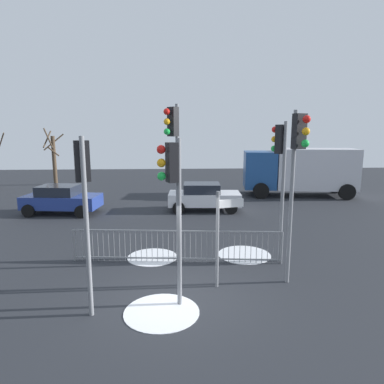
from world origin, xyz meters
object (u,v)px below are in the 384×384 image
Objects in this scene: direction_sign_post at (220,234)px; delivery_truck at (300,170)px; car_blue_trailing at (61,199)px; bare_tree_left at (54,157)px; traffic_light_rear_left at (84,186)px; traffic_light_foreground_left at (280,160)px; car_white_mid at (204,196)px; traffic_light_foreground_right at (174,148)px; traffic_light_mid_left at (297,160)px; traffic_light_mid_right at (173,186)px.

delivery_truck is (7.05, 12.89, 0.23)m from direction_sign_post.
car_blue_trailing is 10.55m from bare_tree_left.
traffic_light_rear_left is 1.55× the size of direction_sign_post.
direction_sign_post is at bearing -43.89° from car_blue_trailing.
direction_sign_post is 11.24m from car_blue_trailing.
bare_tree_left is (-3.65, 9.80, 1.40)m from car_blue_trailing.
car_blue_trailing is at bearing -69.58° from bare_tree_left.
traffic_light_foreground_left is 21.09m from bare_tree_left.
delivery_truck reaches higher than car_blue_trailing.
traffic_light_rear_left is 3.74m from direction_sign_post.
bare_tree_left reaches higher than delivery_truck.
bare_tree_left reaches higher than car_white_mid.
delivery_truck is at bearing 31.71° from traffic_light_foreground_left.
traffic_light_foreground_right is 1.13× the size of bare_tree_left.
delivery_truck is (4.90, 11.05, -1.57)m from traffic_light_foreground_left.
traffic_light_foreground_right is (-3.21, 2.08, 0.21)m from traffic_light_mid_left.
delivery_truck is 18.62m from bare_tree_left.
car_blue_trailing is at bearing 113.69° from direction_sign_post.
traffic_light_foreground_right reaches higher than traffic_light_mid_left.
direction_sign_post is 21.40m from bare_tree_left.
traffic_light_foreground_left is 1.69× the size of direction_sign_post.
traffic_light_mid_left is 22.48m from bare_tree_left.
delivery_truck is 1.64× the size of bare_tree_left.
traffic_light_mid_right is at bearing -64.17° from bare_tree_left.
traffic_light_rear_left is at bearing 62.04° from delivery_truck.
traffic_light_mid_right is at bearing -51.95° from car_blue_trailing.
direction_sign_post is (-2.00, -0.02, -1.97)m from traffic_light_mid_left.
traffic_light_mid_right is 11.52m from car_blue_trailing.
traffic_light_mid_left is 1.83m from traffic_light_foreground_left.
direction_sign_post is (1.24, 0.98, -1.47)m from traffic_light_mid_right.
traffic_light_foreground_right reaches higher than traffic_light_foreground_left.
traffic_light_rear_left is (-5.36, -3.01, -0.29)m from traffic_light_foreground_left.
traffic_light_foreground_left is 1.10× the size of traffic_light_rear_left.
traffic_light_mid_left reaches higher than direction_sign_post.
delivery_truck is at bearing 33.30° from car_white_mid.
traffic_light_mid_left is 0.94× the size of traffic_light_foreground_right.
car_blue_trailing is (-3.83, 9.90, -2.25)m from traffic_light_rear_left.
car_blue_trailing is (-7.04, 8.73, -0.74)m from direction_sign_post.
car_white_mid is 7.77m from delivery_truck.
car_blue_trailing is at bearing 11.72° from traffic_light_mid_right.
car_white_mid is at bearing -40.64° from bare_tree_left.
traffic_light_foreground_left is (0.15, 1.82, -0.17)m from traffic_light_mid_left.
traffic_light_mid_left is 1.07× the size of bare_tree_left.
traffic_light_mid_left is 2.81m from direction_sign_post.
car_white_mid is (1.57, 6.95, -2.92)m from traffic_light_foreground_right.
traffic_light_foreground_left is at bearing 74.25° from delivery_truck.
traffic_light_mid_left is at bearing -55.56° from bare_tree_left.
bare_tree_left is at bearing 6.72° from traffic_light_mid_right.
delivery_truck is at bearing 34.45° from traffic_light_rear_left.
traffic_light_mid_left is at bearing -6.55° from traffic_light_rear_left.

